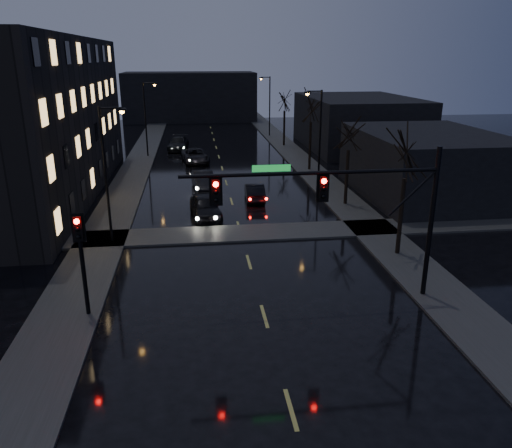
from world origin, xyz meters
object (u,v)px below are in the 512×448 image
object	(u,v)px
oncoming_car_c	(195,156)
oncoming_car_a	(205,207)
oncoming_car_d	(178,143)
lead_car	(255,192)
oncoming_car_b	(203,180)

from	to	relation	value
oncoming_car_c	oncoming_car_a	bearing A→B (deg)	-96.24
oncoming_car_d	oncoming_car_a	bearing A→B (deg)	-79.46
oncoming_car_a	lead_car	distance (m)	5.52
oncoming_car_a	oncoming_car_b	xyz separation A→B (m)	(0.07, 7.79, -0.04)
oncoming_car_b	oncoming_car_d	xyz separation A→B (m)	(-2.51, 18.85, 0.02)
oncoming_car_a	oncoming_car_b	size ratio (longest dim) A/B	1.01
oncoming_car_d	lead_car	distance (m)	23.59
oncoming_car_c	lead_car	size ratio (longest dim) A/B	1.32
oncoming_car_a	oncoming_car_c	xyz separation A→B (m)	(-0.51, 18.89, -0.05)
oncoming_car_b	oncoming_car_c	bearing A→B (deg)	86.62
oncoming_car_b	oncoming_car_c	distance (m)	11.11
oncoming_car_c	lead_car	bearing A→B (deg)	-81.41
oncoming_car_d	oncoming_car_c	bearing A→B (deg)	-70.67
oncoming_car_c	oncoming_car_d	xyz separation A→B (m)	(-1.94, 7.75, 0.04)
oncoming_car_b	oncoming_car_d	world-z (taller)	oncoming_car_d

